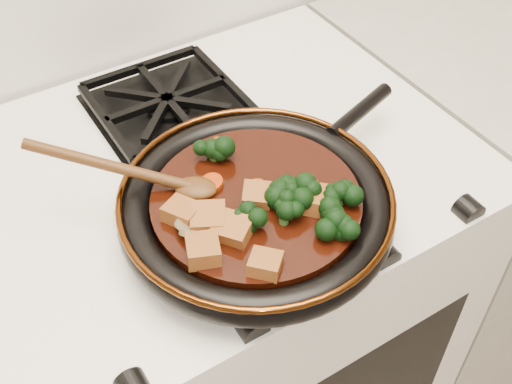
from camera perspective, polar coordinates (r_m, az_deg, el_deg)
stove at (r=1.31m, az=-3.06°, el=-11.79°), size 0.76×0.60×0.90m
burner_grate_front at (r=0.86m, az=0.36°, el=-1.87°), size 0.23×0.23×0.03m
burner_grate_back at (r=1.05m, az=-7.85°, el=7.77°), size 0.23×0.23×0.03m
skillet at (r=0.83m, az=0.09°, el=-1.18°), size 0.48×0.36×0.05m
braising_sauce at (r=0.83m, az=0.00°, el=-1.01°), size 0.27×0.27×0.02m
tofu_cube_0 at (r=0.76m, az=-4.74°, el=-5.18°), size 0.05×0.06×0.03m
tofu_cube_1 at (r=0.79m, az=-4.26°, el=-2.39°), size 0.06×0.06×0.03m
tofu_cube_2 at (r=0.74m, az=0.83°, el=-6.43°), size 0.05×0.05×0.02m
tofu_cube_3 at (r=0.81m, az=4.87°, el=-0.65°), size 0.06×0.06×0.03m
tofu_cube_4 at (r=0.82m, az=4.53°, el=-0.29°), size 0.05×0.05×0.02m
tofu_cube_5 at (r=0.81m, az=0.07°, el=-0.35°), size 0.05×0.05×0.02m
tofu_cube_6 at (r=0.77m, az=-2.07°, el=-3.34°), size 0.06×0.06×0.03m
tofu_cube_7 at (r=0.80m, az=-6.57°, el=-1.87°), size 0.05×0.06×0.03m
broccoli_floret_0 at (r=0.78m, az=7.25°, el=-3.47°), size 0.08×0.09×0.07m
broccoli_floret_1 at (r=0.79m, az=7.23°, el=-2.09°), size 0.07×0.08×0.06m
broccoli_floret_2 at (r=0.81m, az=7.35°, el=-0.63°), size 0.07×0.07×0.07m
broccoli_floret_3 at (r=0.81m, az=2.70°, el=-0.33°), size 0.08×0.08×0.08m
broccoli_floret_4 at (r=0.79m, az=2.50°, el=-2.25°), size 0.07×0.07×0.07m
broccoli_floret_5 at (r=0.81m, az=4.23°, el=-0.24°), size 0.09×0.09×0.06m
broccoli_floret_6 at (r=0.87m, az=-3.81°, el=3.52°), size 0.08×0.09×0.07m
broccoli_floret_7 at (r=0.78m, az=-0.95°, el=-2.53°), size 0.07×0.07×0.07m
carrot_coin_0 at (r=0.89m, az=-3.13°, el=4.16°), size 0.03×0.03×0.02m
carrot_coin_1 at (r=0.84m, az=-3.94°, el=0.82°), size 0.03×0.03×0.01m
carrot_coin_2 at (r=0.81m, az=4.50°, el=-1.03°), size 0.03×0.03×0.02m
carrot_coin_3 at (r=0.83m, az=0.05°, el=0.28°), size 0.03×0.03×0.01m
carrot_coin_4 at (r=0.81m, az=3.74°, el=-1.11°), size 0.03×0.03×0.01m
mushroom_slice_0 at (r=0.80m, az=-6.88°, el=-1.70°), size 0.03×0.03×0.02m
mushroom_slice_1 at (r=0.78m, az=-5.68°, el=-3.63°), size 0.04×0.04×0.03m
mushroom_slice_2 at (r=0.78m, az=-6.14°, el=-3.11°), size 0.03×0.03×0.03m
wooden_spoon at (r=0.83m, az=-9.47°, el=1.41°), size 0.13×0.11×0.22m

